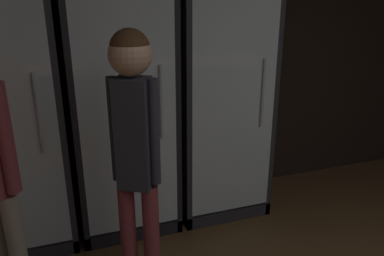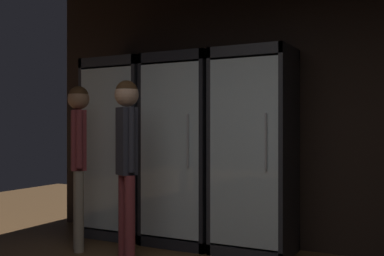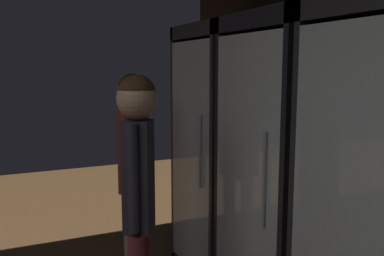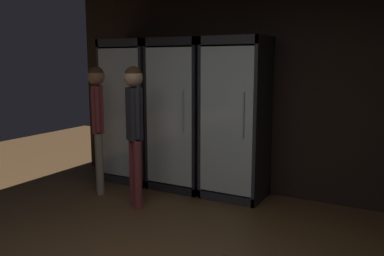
{
  "view_description": "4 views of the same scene",
  "coord_description": "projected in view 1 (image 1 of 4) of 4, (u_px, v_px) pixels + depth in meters",
  "views": [
    {
      "loc": [
        -1.57,
        0.05,
        1.73
      ],
      "look_at": [
        -0.69,
        2.56,
        0.79
      ],
      "focal_mm": 35.29,
      "sensor_mm": 36.0,
      "label": 1
    },
    {
      "loc": [
        1.13,
        -1.51,
        1.18
      ],
      "look_at": [
        -0.95,
        2.47,
        1.18
      ],
      "focal_mm": 44.22,
      "sensor_mm": 36.0,
      "label": 2
    },
    {
      "loc": [
        0.79,
        1.22,
        1.63
      ],
      "look_at": [
        -1.71,
        2.34,
        1.23
      ],
      "focal_mm": 39.43,
      "sensor_mm": 36.0,
      "label": 3
    },
    {
      "loc": [
        1.45,
        -1.76,
        1.64
      ],
      "look_at": [
        -1.02,
        2.73,
        0.8
      ],
      "focal_mm": 38.09,
      "sensor_mm": 36.0,
      "label": 4
    }
  ],
  "objects": [
    {
      "name": "cooler_center",
      "position": [
        217.0,
        99.0,
        3.02
      ],
      "size": [
        0.73,
        0.58,
        1.92
      ],
      "color": "#2B2B30",
      "rests_on": "ground"
    },
    {
      "name": "cooler_left",
      "position": [
        121.0,
        108.0,
        2.78
      ],
      "size": [
        0.73,
        0.58,
        1.92
      ],
      "color": "black",
      "rests_on": "ground"
    },
    {
      "name": "cooler_far_left",
      "position": [
        8.0,
        120.0,
        2.54
      ],
      "size": [
        0.73,
        0.58,
        1.92
      ],
      "color": "#2B2B30",
      "rests_on": "ground"
    },
    {
      "name": "wall_back",
      "position": [
        250.0,
        36.0,
        3.25
      ],
      "size": [
        6.0,
        0.06,
        2.8
      ],
      "primitive_type": "cube",
      "color": "black",
      "rests_on": "ground"
    },
    {
      "name": "shopper_near",
      "position": [
        135.0,
        141.0,
        1.92
      ],
      "size": [
        0.23,
        0.21,
        1.59
      ],
      "color": "brown",
      "rests_on": "ground"
    }
  ]
}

